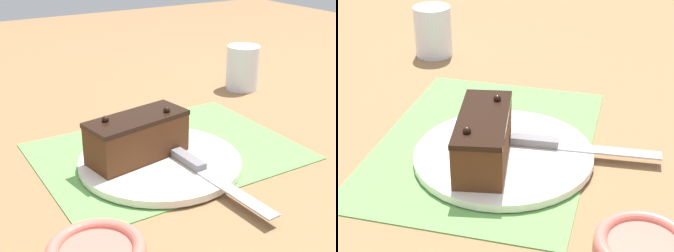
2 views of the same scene
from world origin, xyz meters
TOP-DOWN VIEW (x-y plane):
  - ground_plane at (0.00, 0.00)m, footprint 3.00×3.00m
  - placemat_woven at (0.00, 0.00)m, footprint 0.46×0.34m
  - cake_plate at (-0.04, -0.04)m, footprint 0.28×0.28m
  - chocolate_cake at (-0.07, -0.02)m, footprint 0.19×0.10m
  - serving_knife at (-0.01, -0.12)m, footprint 0.04×0.23m
  - drinking_glass at (0.35, 0.22)m, footprint 0.08×0.08m

SIDE VIEW (x-z plane):
  - ground_plane at x=0.00m, z-range 0.00..0.00m
  - placemat_woven at x=0.00m, z-range 0.00..0.00m
  - cake_plate at x=-0.04m, z-range 0.00..0.02m
  - serving_knife at x=-0.01m, z-range 0.01..0.03m
  - chocolate_cake at x=-0.07m, z-range 0.01..0.10m
  - drinking_glass at x=0.35m, z-range 0.00..0.11m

